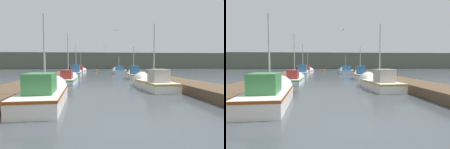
# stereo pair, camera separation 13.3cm
# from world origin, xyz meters

# --- Properties ---
(ground_plane) EXTENTS (200.00, 200.00, 0.00)m
(ground_plane) POSITION_xyz_m (0.00, 0.00, 0.00)
(ground_plane) COLOR #3D4449
(dock_left) EXTENTS (2.32, 40.00, 0.52)m
(dock_left) POSITION_xyz_m (-5.49, 16.00, 0.26)
(dock_left) COLOR brown
(dock_left) RESTS_ON ground_plane
(dock_right) EXTENTS (2.32, 40.00, 0.52)m
(dock_right) POSITION_xyz_m (5.49, 16.00, 0.26)
(dock_right) COLOR brown
(dock_right) RESTS_ON ground_plane
(distant_shore_ridge) EXTENTS (120.00, 16.00, 4.99)m
(distant_shore_ridge) POSITION_xyz_m (0.00, 63.95, 2.50)
(distant_shore_ridge) COLOR #565B4C
(distant_shore_ridge) RESTS_ON ground_plane
(fishing_boat_0) EXTENTS (1.96, 5.61, 4.42)m
(fishing_boat_0) POSITION_xyz_m (-3.19, 4.02, 0.45)
(fishing_boat_0) COLOR silver
(fishing_boat_0) RESTS_ON ground_plane
(fishing_boat_1) EXTENTS (2.04, 5.12, 4.97)m
(fishing_boat_1) POSITION_xyz_m (3.05, 8.63, 0.42)
(fishing_boat_1) COLOR silver
(fishing_boat_1) RESTS_ON ground_plane
(fishing_boat_2) EXTENTS (1.51, 4.94, 4.83)m
(fishing_boat_2) POSITION_xyz_m (-3.34, 13.20, 0.35)
(fishing_boat_2) COLOR silver
(fishing_boat_2) RESTS_ON ground_plane
(fishing_boat_3) EXTENTS (1.71, 4.74, 4.03)m
(fishing_boat_3) POSITION_xyz_m (3.56, 17.83, 0.47)
(fishing_boat_3) COLOR silver
(fishing_boat_3) RESTS_ON ground_plane
(fishing_boat_4) EXTENTS (1.47, 5.37, 4.78)m
(fishing_boat_4) POSITION_xyz_m (-3.51, 22.66, 0.50)
(fishing_boat_4) COLOR silver
(fishing_boat_4) RESTS_ON ground_plane
(fishing_boat_5) EXTENTS (1.86, 5.74, 3.44)m
(fishing_boat_5) POSITION_xyz_m (3.01, 27.88, 0.42)
(fishing_boat_5) COLOR silver
(fishing_boat_5) RESTS_ON ground_plane
(fishing_boat_6) EXTENTS (1.97, 5.32, 4.35)m
(fishing_boat_6) POSITION_xyz_m (-3.41, 31.69, 0.37)
(fishing_boat_6) COLOR silver
(fishing_boat_6) RESTS_ON ground_plane
(mooring_piling_0) EXTENTS (0.31, 0.31, 1.10)m
(mooring_piling_0) POSITION_xyz_m (4.19, 25.55, 0.56)
(mooring_piling_0) COLOR #473523
(mooring_piling_0) RESTS_ON ground_plane
(mooring_piling_1) EXTENTS (0.36, 0.36, 1.06)m
(mooring_piling_1) POSITION_xyz_m (4.44, 14.77, 0.54)
(mooring_piling_1) COLOR #473523
(mooring_piling_1) RESTS_ON ground_plane
(mooring_piling_2) EXTENTS (0.27, 0.27, 1.41)m
(mooring_piling_2) POSITION_xyz_m (-4.37, 22.85, 0.71)
(mooring_piling_2) COLOR #473523
(mooring_piling_2) RESTS_ON ground_plane
(mooring_piling_3) EXTENTS (0.34, 0.34, 1.16)m
(mooring_piling_3) POSITION_xyz_m (-4.32, 37.66, 0.58)
(mooring_piling_3) COLOR #473523
(mooring_piling_3) RESTS_ON ground_plane
(channel_buoy) EXTENTS (0.52, 0.52, 1.02)m
(channel_buoy) POSITION_xyz_m (-0.51, 39.08, 0.15)
(channel_buoy) COLOR #BF6513
(channel_buoy) RESTS_ON ground_plane
(seagull_lead) EXTENTS (0.43, 0.50, 0.12)m
(seagull_lead) POSITION_xyz_m (0.45, 22.14, 4.05)
(seagull_lead) COLOR white
(seagull_1) EXTENTS (0.47, 0.48, 0.12)m
(seagull_1) POSITION_xyz_m (1.06, 14.47, 5.05)
(seagull_1) COLOR white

